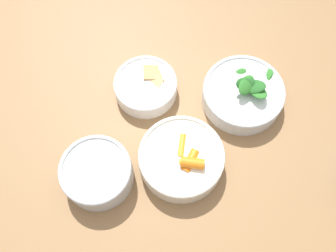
% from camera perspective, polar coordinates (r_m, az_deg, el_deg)
% --- Properties ---
extents(ground_plane, '(10.00, 10.00, 0.00)m').
position_cam_1_polar(ground_plane, '(1.61, -0.62, -10.52)').
color(ground_plane, brown).
extents(dining_table, '(1.07, 1.07, 0.77)m').
position_cam_1_polar(dining_table, '(0.98, -1.01, -1.91)').
color(dining_table, olive).
rests_on(dining_table, ground_plane).
extents(bowl_carrots, '(0.18, 0.18, 0.07)m').
position_cam_1_polar(bowl_carrots, '(0.81, 2.07, -4.99)').
color(bowl_carrots, silver).
rests_on(bowl_carrots, dining_table).
extents(bowl_greens, '(0.19, 0.19, 0.09)m').
position_cam_1_polar(bowl_greens, '(0.89, 11.37, 4.83)').
color(bowl_greens, silver).
rests_on(bowl_greens, dining_table).
extents(bowl_beans_hotdog, '(0.15, 0.15, 0.07)m').
position_cam_1_polar(bowl_beans_hotdog, '(0.81, -10.73, -7.06)').
color(bowl_beans_hotdog, silver).
rests_on(bowl_beans_hotdog, dining_table).
extents(bowl_cookies, '(0.15, 0.15, 0.05)m').
position_cam_1_polar(bowl_cookies, '(0.89, -3.37, 6.09)').
color(bowl_cookies, white).
rests_on(bowl_cookies, dining_table).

